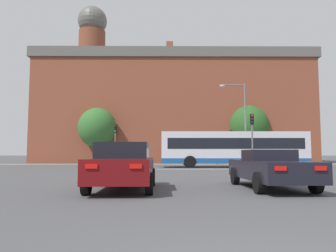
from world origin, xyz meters
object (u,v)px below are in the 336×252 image
at_px(bus_crossing_lead, 233,148).
at_px(street_lamp_junction, 241,115).
at_px(pedestrian_walking_east, 217,156).
at_px(traffic_light_near_right, 252,132).
at_px(pedestrian_waiting, 104,154).
at_px(traffic_light_far_right, 231,141).
at_px(traffic_light_far_left, 115,138).
at_px(car_roadster_right, 270,168).
at_px(car_saloon_left, 123,166).

distance_m(bus_crossing_lead, street_lamp_junction, 3.77).
height_order(bus_crossing_lead, pedestrian_walking_east, bus_crossing_lead).
height_order(traffic_light_near_right, pedestrian_waiting, traffic_light_near_right).
xyz_separation_m(traffic_light_far_right, pedestrian_walking_east, (-1.60, 0.11, -1.64)).
height_order(street_lamp_junction, pedestrian_waiting, street_lamp_junction).
bearing_deg(traffic_light_far_left, car_roadster_right, -69.94).
bearing_deg(traffic_light_far_right, traffic_light_near_right, -92.48).
distance_m(traffic_light_near_right, pedestrian_waiting, 17.81).
height_order(bus_crossing_lead, traffic_light_far_right, traffic_light_far_right).
bearing_deg(car_saloon_left, traffic_light_far_right, 70.27).
distance_m(car_saloon_left, pedestrian_walking_east, 25.87).
xyz_separation_m(street_lamp_junction, pedestrian_walking_east, (-1.44, 5.54, -3.82)).
distance_m(traffic_light_far_right, pedestrian_waiting, 14.13).
distance_m(car_saloon_left, traffic_light_far_right, 26.31).
xyz_separation_m(traffic_light_far_left, pedestrian_waiting, (-1.33, 0.72, -1.79)).
bearing_deg(traffic_light_near_right, street_lamp_junction, 86.61).
distance_m(traffic_light_far_left, street_lamp_junction, 13.91).
relative_size(bus_crossing_lead, street_lamp_junction, 1.60).
height_order(car_saloon_left, pedestrian_waiting, pedestrian_waiting).
xyz_separation_m(traffic_light_far_left, pedestrian_walking_east, (11.09, -0.22, -1.97)).
relative_size(traffic_light_far_right, street_lamp_junction, 0.48).
bearing_deg(bus_crossing_lead, pedestrian_walking_east, 2.34).
bearing_deg(car_roadster_right, pedestrian_waiting, 110.57).
distance_m(traffic_light_far_left, pedestrian_walking_east, 11.26).
bearing_deg(street_lamp_junction, traffic_light_far_left, 155.30).
bearing_deg(bus_crossing_lead, street_lamp_junction, -32.11).
xyz_separation_m(car_saloon_left, pedestrian_waiting, (-5.48, 25.86, 0.31)).
bearing_deg(pedestrian_waiting, pedestrian_walking_east, 167.00).
xyz_separation_m(car_roadster_right, traffic_light_near_right, (3.19, 14.08, 2.17)).
bearing_deg(traffic_light_far_left, pedestrian_walking_east, -1.13).
xyz_separation_m(car_saloon_left, traffic_light_far_right, (8.54, 24.82, 1.77)).
distance_m(pedestrian_waiting, pedestrian_walking_east, 12.46).
bearing_deg(traffic_light_far_left, bus_crossing_lead, -33.64).
height_order(car_roadster_right, traffic_light_far_left, traffic_light_far_left).
bearing_deg(car_saloon_left, pedestrian_walking_east, 73.70).
distance_m(car_saloon_left, traffic_light_near_right, 16.70).
relative_size(car_roadster_right, traffic_light_far_left, 1.12).
relative_size(traffic_light_far_left, pedestrian_walking_east, 2.74).
relative_size(car_roadster_right, bus_crossing_lead, 0.39).
distance_m(traffic_light_far_left, traffic_light_near_right, 16.24).
height_order(car_saloon_left, traffic_light_near_right, traffic_light_near_right).
bearing_deg(pedestrian_waiting, car_roadster_right, 103.48).
relative_size(bus_crossing_lead, traffic_light_far_right, 3.31).
height_order(bus_crossing_lead, traffic_light_far_left, traffic_light_far_left).
relative_size(car_roadster_right, street_lamp_junction, 0.62).
bearing_deg(traffic_light_near_right, car_saloon_left, -119.22).
bearing_deg(car_roadster_right, pedestrian_walking_east, 83.66).
bearing_deg(pedestrian_waiting, street_lamp_junction, 146.26).
relative_size(car_saloon_left, traffic_light_far_left, 1.05).
bearing_deg(traffic_light_far_left, street_lamp_junction, -24.70).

